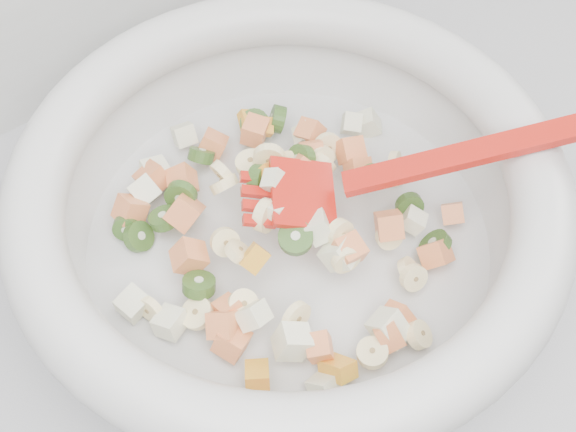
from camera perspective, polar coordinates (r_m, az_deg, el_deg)
counter at (r=1.10m, az=8.06°, el=-10.10°), size 2.00×0.60×0.90m
mixing_bowl at (r=0.58m, az=-0.00°, el=0.96°), size 0.44×0.44×0.14m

